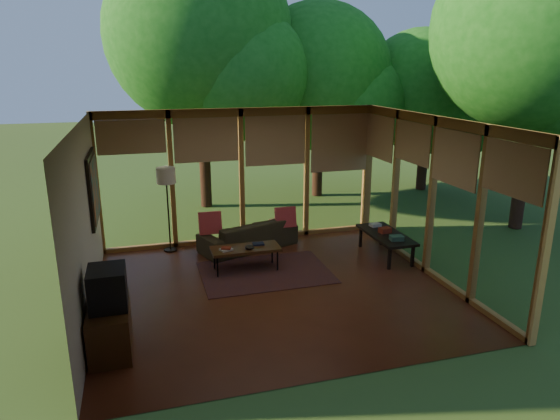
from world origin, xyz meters
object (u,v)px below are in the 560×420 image
object	(u,v)px
media_cabinet	(110,328)
television	(108,288)
sofa	(248,235)
floor_lamp	(166,180)
coffee_table	(246,249)
side_console	(386,236)

from	to	relation	value
media_cabinet	television	xyz separation A→B (m)	(0.02, 0.00, 0.55)
sofa	floor_lamp	world-z (taller)	floor_lamp
media_cabinet	coffee_table	bearing A→B (deg)	43.01
floor_lamp	coffee_table	bearing A→B (deg)	-48.51
media_cabinet	floor_lamp	distance (m)	3.72
floor_lamp	side_console	size ratio (longest dim) A/B	1.18
floor_lamp	sofa	bearing A→B (deg)	-10.99
media_cabinet	coffee_table	xyz separation A→B (m)	(2.19, 2.04, 0.09)
media_cabinet	television	world-z (taller)	television
media_cabinet	coffee_table	world-z (taller)	media_cabinet
coffee_table	side_console	bearing A→B (deg)	-1.42
television	coffee_table	xyz separation A→B (m)	(2.17, 2.04, -0.46)
coffee_table	side_console	xyz separation A→B (m)	(2.68, -0.07, 0.02)
television	floor_lamp	xyz separation A→B (m)	(0.96, 3.41, 0.56)
floor_lamp	media_cabinet	bearing A→B (deg)	-106.00
side_console	sofa	bearing A→B (deg)	154.44
television	side_console	distance (m)	5.26
television	floor_lamp	size ratio (longest dim) A/B	0.33
media_cabinet	floor_lamp	world-z (taller)	floor_lamp
television	media_cabinet	bearing A→B (deg)	180.00
television	side_console	xyz separation A→B (m)	(4.85, 1.98, -0.44)
floor_lamp	coffee_table	xyz separation A→B (m)	(1.21, -1.37, -1.01)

